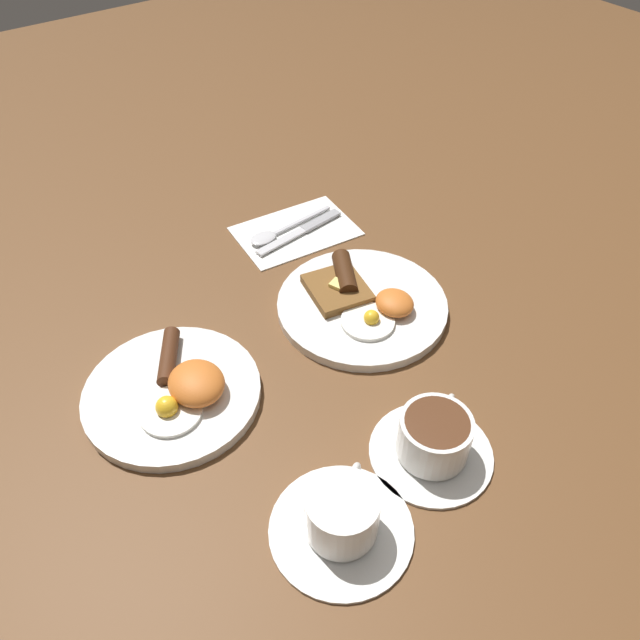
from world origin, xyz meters
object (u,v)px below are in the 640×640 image
breakfast_plate_near (361,303)px  teacup_far (342,518)px  teacup_near (434,440)px  spoon (272,234)px  breakfast_plate_far (176,391)px  knife (304,229)px

breakfast_plate_near → teacup_far: size_ratio=1.59×
teacup_near → spoon: 0.49m
breakfast_plate_near → spoon: bearing=3.5°
breakfast_plate_far → spoon: breakfast_plate_far is taller
breakfast_plate_far → teacup_near: size_ratio=1.54×
spoon → teacup_near: bearing=76.2°
breakfast_plate_far → knife: bearing=-59.8°
teacup_near → knife: size_ratio=0.83×
knife → spoon: size_ratio=1.05×
breakfast_plate_near → teacup_near: (-0.25, 0.09, 0.02)m
breakfast_plate_far → spoon: bearing=-52.9°
teacup_near → spoon: bearing=-9.4°
breakfast_plate_near → knife: 0.21m
teacup_near → knife: teacup_near is taller
teacup_far → breakfast_plate_far: bearing=12.6°
breakfast_plate_near → knife: size_ratio=1.41×
breakfast_plate_near → breakfast_plate_far: size_ratio=1.10×
teacup_far → spoon: (0.50, -0.23, -0.02)m
breakfast_plate_near → teacup_near: 0.27m
breakfast_plate_near → spoon: 0.23m
breakfast_plate_near → knife: breakfast_plate_near is taller
teacup_near → teacup_far: 0.15m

